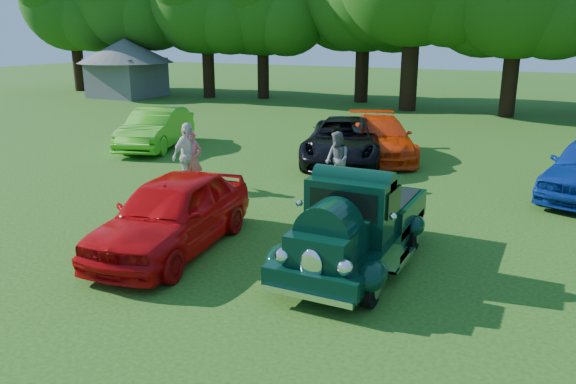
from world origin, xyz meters
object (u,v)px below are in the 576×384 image
at_px(back_car_lime, 156,128).
at_px(spectator_white, 187,156).
at_px(back_car_orange, 380,138).
at_px(gazebo, 126,61).
at_px(spectator_pink, 192,160).
at_px(hero_pickup, 356,226).
at_px(red_convertible, 172,213).
at_px(back_car_black, 344,141).
at_px(spectator_grey, 337,160).

relative_size(back_car_lime, spectator_white, 2.44).
bearing_deg(back_car_orange, gazebo, 126.16).
bearing_deg(spectator_white, back_car_orange, -23.37).
bearing_deg(back_car_lime, spectator_pink, -59.77).
bearing_deg(hero_pickup, gazebo, 139.21).
bearing_deg(back_car_orange, red_convertible, -122.90).
xyz_separation_m(spectator_pink, spectator_white, (-0.10, -0.08, 0.12)).
bearing_deg(spectator_pink, spectator_white, -167.76).
bearing_deg(red_convertible, back_car_black, 80.38).
bearing_deg(spectator_pink, back_car_orange, 35.39).
distance_m(back_car_lime, spectator_white, 6.21).
distance_m(spectator_grey, spectator_white, 4.27).
xyz_separation_m(back_car_orange, spectator_white, (-3.70, -6.33, 0.23)).
distance_m(back_car_black, back_car_orange, 1.55).
bearing_deg(red_convertible, spectator_white, 114.66).
height_order(back_car_orange, spectator_pink, spectator_pink).
distance_m(red_convertible, back_car_orange, 10.38).
bearing_deg(spectator_grey, back_car_black, 144.04).
bearing_deg(hero_pickup, spectator_grey, 115.02).
bearing_deg(spectator_grey, red_convertible, -64.28).
relative_size(hero_pickup, spectator_grey, 2.86).
distance_m(spectator_white, gazebo, 24.94).
relative_size(red_convertible, back_car_black, 0.84).
relative_size(back_car_lime, back_car_black, 0.85).
xyz_separation_m(spectator_white, gazebo, (-17.71, 17.50, 1.46)).
bearing_deg(back_car_black, spectator_pink, -134.34).
bearing_deg(spectator_pink, back_car_lime, 113.57).
relative_size(back_car_black, spectator_pink, 3.30).
xyz_separation_m(red_convertible, spectator_white, (-2.50, 3.98, 0.17)).
distance_m(red_convertible, spectator_white, 4.71).
bearing_deg(spectator_grey, spectator_pink, -114.13).
xyz_separation_m(hero_pickup, spectator_white, (-6.13, 3.07, 0.17)).
xyz_separation_m(red_convertible, gazebo, (-20.21, 21.48, 1.62)).
relative_size(hero_pickup, back_car_black, 0.84).
height_order(red_convertible, spectator_grey, spectator_grey).
height_order(back_car_black, spectator_grey, spectator_grey).
bearing_deg(back_car_orange, spectator_white, -146.58).
distance_m(back_car_lime, back_car_black, 7.43).
bearing_deg(spectator_grey, gazebo, -178.51).
xyz_separation_m(back_car_lime, back_car_orange, (8.25, 2.11, -0.04)).
bearing_deg(spectator_white, spectator_grey, -54.20).
relative_size(red_convertible, back_car_orange, 0.92).
bearing_deg(back_car_black, back_car_lime, 170.81).
xyz_separation_m(back_car_lime, spectator_pink, (4.65, -4.15, 0.07)).
bearing_deg(spectator_white, back_car_black, -22.42).
bearing_deg(spectator_pink, spectator_grey, 3.90).
height_order(back_car_lime, spectator_pink, spectator_pink).
height_order(hero_pickup, gazebo, gazebo).
xyz_separation_m(red_convertible, spectator_grey, (1.23, 6.04, 0.02)).
xyz_separation_m(back_car_black, gazebo, (-20.54, 12.46, 1.64)).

